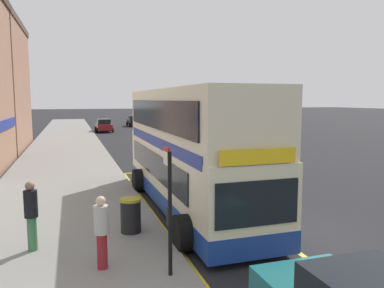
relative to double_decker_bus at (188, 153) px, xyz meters
The scene contains 11 objects.
ground_plane 28.19m from the double_decker_bus, 84.99° to the left, with size 260.00×260.00×0.00m, color black.
pavement_near 28.44m from the double_decker_bus, 99.21° to the left, with size 6.00×76.00×0.14m, color gray.
double_decker_bus is the anchor object (origin of this frame).
bus_bay_markings 2.07m from the double_decker_bus, 85.25° to the left, with size 3.12×14.29×0.01m.
bus_stop_sign 5.74m from the double_decker_bus, 111.67° to the right, with size 0.09×0.51×2.85m.
parked_car_black_kerbside 44.12m from the double_decker_bus, 83.37° to the left, with size 2.09×4.20×1.62m.
parked_car_silver_ahead 30.00m from the double_decker_bus, 76.35° to the left, with size 2.09×4.20×1.62m.
parked_car_maroon_distant 35.01m from the double_decker_bus, 90.31° to the left, with size 2.09×4.20×1.62m.
pedestrian_waiting_near_sign 6.02m from the double_decker_bus, 150.35° to the right, with size 0.34×0.34×1.82m.
pedestrian_further_back 5.88m from the double_decker_bus, 127.53° to the right, with size 0.34×0.34×1.72m.
litter_bin 3.75m from the double_decker_bus, 136.76° to the right, with size 0.63×0.63×1.01m.
Camera 1 is at (-6.56, -9.12, 4.03)m, focal length 35.04 mm.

